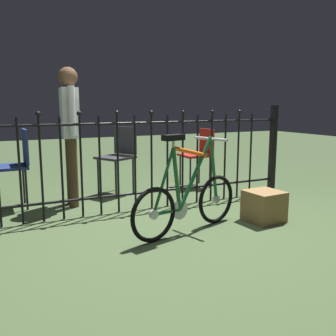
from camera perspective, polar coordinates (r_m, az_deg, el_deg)
The scene contains 8 objects.
ground_plane at distance 3.51m, azimuth 1.10°, elevation -9.53°, with size 20.00×20.00×0.00m, color #3F5331.
iron_fence at distance 4.07m, azimuth -4.99°, elevation 1.45°, with size 3.75×0.07×1.15m.
bicycle at distance 3.40m, azimuth 2.95°, elevation -4.59°, with size 1.23×0.46×0.90m.
chair_charcoal at distance 4.90m, azimuth -7.43°, elevation 2.40°, with size 0.54×0.54×0.87m.
chair_navy at distance 4.50m, azimuth -22.24°, elevation 1.10°, with size 0.41×0.41×0.89m.
chair_red at distance 5.32m, azimuth 4.88°, elevation 2.59°, with size 0.40×0.40×0.81m.
person_visitor at distance 4.36m, azimuth -14.76°, elevation 6.36°, with size 0.21×0.48×1.56m.
display_crate at distance 3.87m, azimuth 14.45°, elevation -5.65°, with size 0.33×0.33×0.31m, color olive.
Camera 1 is at (-1.51, -2.96, 1.16)m, focal length 39.89 mm.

